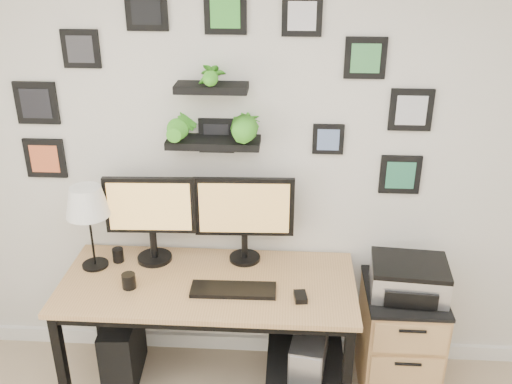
# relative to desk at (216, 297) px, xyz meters

# --- Properties ---
(room) EXTENTS (4.00, 4.00, 4.00)m
(room) POSITION_rel_desk_xyz_m (0.28, 0.32, -0.58)
(room) COLOR #C3AC8B
(room) RESTS_ON ground
(desk) EXTENTS (1.60, 0.70, 0.75)m
(desk) POSITION_rel_desk_xyz_m (0.00, 0.00, 0.00)
(desk) COLOR tan
(desk) RESTS_ON ground
(monitor_left) EXTENTS (0.51, 0.21, 0.52)m
(monitor_left) POSITION_rel_desk_xyz_m (-0.37, 0.16, 0.43)
(monitor_left) COLOR black
(monitor_left) RESTS_ON desk
(monitor_right) EXTENTS (0.55, 0.18, 0.51)m
(monitor_right) POSITION_rel_desk_xyz_m (0.15, 0.20, 0.43)
(monitor_right) COLOR black
(monitor_right) RESTS_ON desk
(keyboard) EXTENTS (0.45, 0.15, 0.02)m
(keyboard) POSITION_rel_desk_xyz_m (0.11, -0.12, 0.13)
(keyboard) COLOR black
(keyboard) RESTS_ON desk
(mouse) EXTENTS (0.07, 0.10, 0.03)m
(mouse) POSITION_rel_desk_xyz_m (0.47, -0.17, 0.14)
(mouse) COLOR black
(mouse) RESTS_ON desk
(table_lamp) EXTENTS (0.24, 0.24, 0.49)m
(table_lamp) POSITION_rel_desk_xyz_m (-0.70, 0.08, 0.52)
(table_lamp) COLOR black
(table_lamp) RESTS_ON desk
(mug) EXTENTS (0.07, 0.07, 0.08)m
(mug) POSITION_rel_desk_xyz_m (-0.44, -0.12, 0.16)
(mug) COLOR black
(mug) RESTS_ON desk
(pen_cup) EXTENTS (0.06, 0.06, 0.08)m
(pen_cup) POSITION_rel_desk_xyz_m (-0.58, 0.14, 0.16)
(pen_cup) COLOR black
(pen_cup) RESTS_ON desk
(pc_tower_black) EXTENTS (0.22, 0.43, 0.42)m
(pc_tower_black) POSITION_rel_desk_xyz_m (-0.58, 0.03, -0.41)
(pc_tower_black) COLOR black
(pc_tower_black) RESTS_ON ground
(pc_tower_grey) EXTENTS (0.25, 0.44, 0.42)m
(pc_tower_grey) POSITION_rel_desk_xyz_m (0.53, -0.01, -0.42)
(pc_tower_grey) COLOR gray
(pc_tower_grey) RESTS_ON ground
(file_cabinet) EXTENTS (0.43, 0.53, 0.67)m
(file_cabinet) POSITION_rel_desk_xyz_m (1.05, 0.06, -0.29)
(file_cabinet) COLOR tan
(file_cabinet) RESTS_ON ground
(printer) EXTENTS (0.43, 0.36, 0.18)m
(printer) POSITION_rel_desk_xyz_m (1.06, 0.05, 0.14)
(printer) COLOR silver
(printer) RESTS_ON file_cabinet
(wall_decor) EXTENTS (2.25, 0.18, 1.09)m
(wall_decor) POSITION_rel_desk_xyz_m (0.01, 0.27, 1.04)
(wall_decor) COLOR black
(wall_decor) RESTS_ON ground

